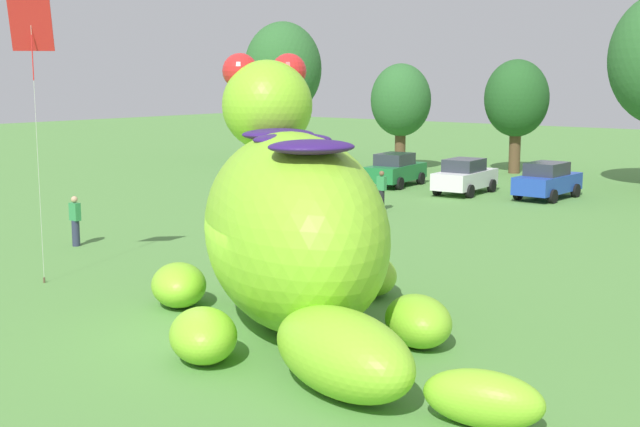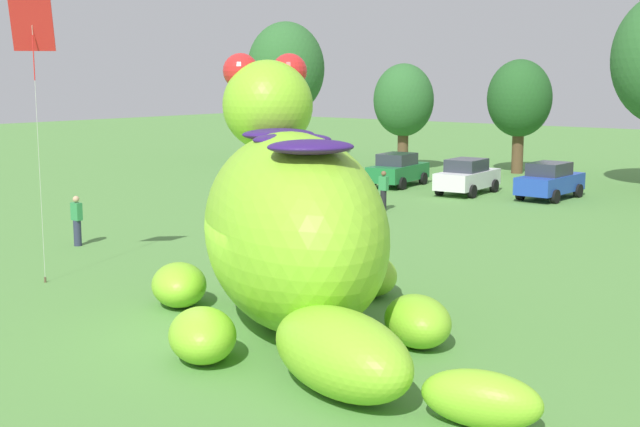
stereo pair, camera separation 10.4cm
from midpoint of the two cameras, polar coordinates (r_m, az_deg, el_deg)
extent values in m
plane|color=#568E42|center=(19.50, -7.25, -8.03)|extent=(160.00, 160.00, 0.00)
ellipsoid|color=#8CD12D|center=(19.70, -1.67, -1.07)|extent=(8.70, 8.06, 4.47)
ellipsoid|color=#8CD12D|center=(22.73, -3.35, 7.17)|extent=(3.50, 3.46, 2.36)
sphere|color=red|center=(22.97, -5.14, 9.38)|extent=(0.94, 0.94, 0.94)
sphere|color=red|center=(23.18, -1.91, 9.40)|extent=(0.94, 0.94, 0.94)
ellipsoid|color=navy|center=(21.20, -2.63, 5.25)|extent=(2.23, 2.29, 0.30)
ellipsoid|color=navy|center=(19.44, -1.70, 4.90)|extent=(2.23, 2.29, 0.30)
ellipsoid|color=navy|center=(17.50, -0.45, 4.43)|extent=(2.23, 2.29, 0.30)
ellipsoid|color=#8CD12D|center=(21.88, -9.18, -4.68)|extent=(2.35, 2.26, 1.09)
ellipsoid|color=#8CD12D|center=(22.71, 3.46, -4.07)|extent=(2.35, 2.26, 1.09)
ellipsoid|color=#8CD12D|center=(17.69, -7.63, -7.99)|extent=(2.35, 2.26, 1.09)
ellipsoid|color=#8CD12D|center=(18.62, 6.64, -7.09)|extent=(2.35, 2.26, 1.09)
ellipsoid|color=#8CD12D|center=(15.73, 1.59, -9.20)|extent=(3.96, 2.83, 1.57)
ellipsoid|color=#8CD12D|center=(14.70, 10.83, -11.97)|extent=(2.21, 1.40, 0.96)
cube|color=#1E7238|center=(45.05, 5.26, 2.73)|extent=(2.20, 4.28, 0.80)
cube|color=#2D333D|center=(44.84, 5.19, 3.60)|extent=(1.73, 2.14, 0.60)
cylinder|color=black|center=(46.60, 5.01, 2.46)|extent=(0.32, 0.67, 0.64)
cylinder|color=black|center=(45.87, 6.91, 2.32)|extent=(0.32, 0.67, 0.64)
cylinder|color=black|center=(44.36, 3.54, 2.13)|extent=(0.32, 0.67, 0.64)
cylinder|color=black|center=(43.59, 5.51, 1.99)|extent=(0.32, 0.67, 0.64)
cube|color=white|center=(42.52, 9.81, 2.26)|extent=(1.97, 4.21, 0.80)
cube|color=#2D333D|center=(42.30, 9.75, 3.18)|extent=(1.63, 2.06, 0.60)
cylinder|color=black|center=(44.07, 9.50, 1.98)|extent=(0.28, 0.65, 0.64)
cylinder|color=black|center=(43.37, 11.53, 1.81)|extent=(0.28, 0.65, 0.64)
cylinder|color=black|center=(41.80, 8.00, 1.63)|extent=(0.28, 0.65, 0.64)
cylinder|color=black|center=(41.07, 10.11, 1.44)|extent=(0.28, 0.65, 0.64)
cube|color=#2347B7|center=(41.62, 15.06, 1.93)|extent=(1.76, 4.13, 0.80)
cube|color=#2D333D|center=(41.41, 15.01, 2.87)|extent=(1.53, 1.99, 0.60)
cylinder|color=black|center=(43.17, 14.72, 1.66)|extent=(0.25, 0.64, 0.64)
cylinder|color=black|center=(42.49, 16.80, 1.45)|extent=(0.25, 0.64, 0.64)
cylinder|color=black|center=(40.90, 13.21, 1.31)|extent=(0.25, 0.64, 0.64)
cylinder|color=black|center=(40.18, 15.38, 1.09)|extent=(0.25, 0.64, 0.64)
cylinder|color=brown|center=(59.23, -2.20, 5.19)|extent=(0.94, 0.94, 3.27)
ellipsoid|color=#2D662D|center=(59.09, -2.22, 9.56)|extent=(5.24, 5.24, 6.28)
cylinder|color=brown|center=(52.43, 5.56, 4.08)|extent=(0.65, 0.65, 2.26)
ellipsoid|color=#2D662D|center=(52.25, 5.61, 7.49)|extent=(3.62, 3.62, 4.34)
cylinder|color=brown|center=(52.02, 13.00, 3.90)|extent=(0.67, 0.67, 2.34)
ellipsoid|color=#235623|center=(51.83, 13.13, 7.45)|extent=(3.74, 3.74, 4.49)
cylinder|color=#2D334C|center=(30.29, -15.67, -1.25)|extent=(0.26, 0.26, 0.88)
cube|color=#338C4C|center=(30.17, -15.73, 0.13)|extent=(0.38, 0.22, 0.60)
sphere|color=tan|center=(30.10, -15.76, 0.92)|extent=(0.22, 0.22, 0.22)
cylinder|color=black|center=(36.79, 4.30, 0.86)|extent=(0.26, 0.26, 0.88)
cube|color=#338C4C|center=(36.69, 4.31, 2.01)|extent=(0.38, 0.22, 0.60)
sphere|color=brown|center=(36.64, 4.32, 2.66)|extent=(0.22, 0.22, 0.22)
cylinder|color=brown|center=(25.31, -17.62, -4.20)|extent=(0.06, 0.06, 0.15)
cylinder|color=silver|center=(24.76, -18.02, 3.82)|extent=(0.01, 0.01, 6.94)
cube|color=red|center=(24.71, -18.43, 11.86)|extent=(1.13, 1.13, 1.44)
cylinder|color=red|center=(24.67, -18.32, 9.77)|extent=(0.03, 0.03, 1.20)
camera|label=1|loc=(0.05, -89.85, 0.02)|focal=48.32mm
camera|label=2|loc=(0.05, 90.15, -0.02)|focal=48.32mm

